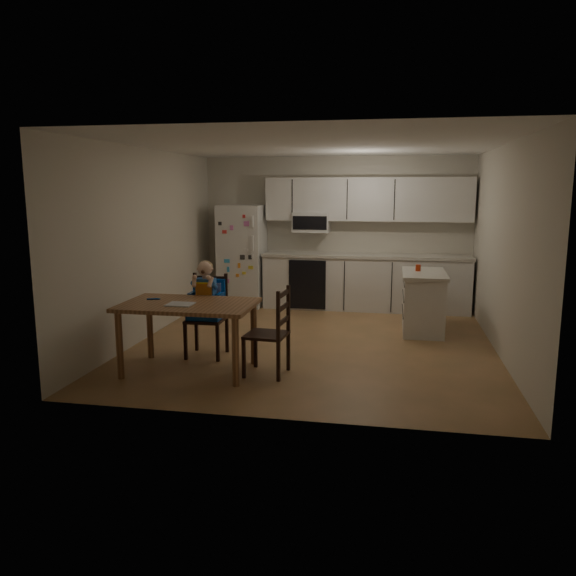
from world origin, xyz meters
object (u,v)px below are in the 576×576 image
at_px(kitchen_island, 423,301).
at_px(chair_booster, 207,298).
at_px(refrigerator, 242,256).
at_px(dining_table, 189,312).
at_px(chair_side, 275,326).
at_px(red_cup, 418,268).

relative_size(kitchen_island, chair_booster, 0.99).
height_order(refrigerator, chair_booster, refrigerator).
bearing_deg(refrigerator, dining_table, -84.14).
distance_m(refrigerator, dining_table, 3.57).
bearing_deg(chair_booster, chair_side, -32.18).
xyz_separation_m(dining_table, chair_side, (0.94, 0.04, -0.12)).
relative_size(refrigerator, chair_side, 1.79).
xyz_separation_m(kitchen_island, chair_booster, (-2.59, -1.66, 0.27)).
distance_m(chair_booster, chair_side, 1.12).
distance_m(refrigerator, red_cup, 3.09).
height_order(kitchen_island, red_cup, red_cup).
xyz_separation_m(refrigerator, chair_side, (1.31, -3.50, -0.31)).
relative_size(red_cup, dining_table, 0.06).
bearing_deg(red_cup, refrigerator, 157.95).
height_order(refrigerator, red_cup, refrigerator).
height_order(red_cup, chair_booster, chair_booster).
height_order(kitchen_island, chair_booster, chair_booster).
distance_m(dining_table, chair_booster, 0.62).
xyz_separation_m(refrigerator, chair_booster, (0.36, -2.92, -0.16)).
bearing_deg(dining_table, chair_booster, 90.06).
height_order(kitchen_island, chair_side, chair_side).
bearing_deg(refrigerator, red_cup, -22.05).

